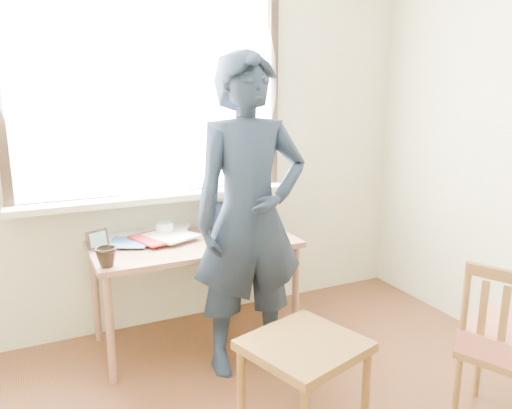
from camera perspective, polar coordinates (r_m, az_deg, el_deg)
name	(u,v)px	position (r m, az deg, el deg)	size (l,w,h in m)	color
room_shell	(326,89)	(1.77, 8.06, 12.98)	(3.52, 4.02, 2.61)	beige
desk	(195,252)	(3.23, -7.03, -5.39)	(1.28, 0.64, 0.68)	#895C44
laptop	(235,229)	(3.25, -2.36, -2.87)	(0.38, 0.33, 0.22)	black
mug_white	(165,230)	(3.32, -10.37, -2.83)	(0.12, 0.12, 0.09)	white
mug_dark	(106,257)	(2.85, -16.73, -5.77)	(0.12, 0.12, 0.11)	black
mouse	(270,234)	(3.29, 1.57, -3.34)	(0.08, 0.06, 0.03)	black
desk_clutter	(137,238)	(3.26, -13.48, -3.77)	(0.71, 0.47, 0.04)	#376DB4
book_a	(132,237)	(3.33, -13.97, -3.65)	(0.18, 0.24, 0.02)	white
book_b	(246,224)	(3.55, -1.17, -2.23)	(0.17, 0.24, 0.02)	white
picture_frame	(97,240)	(3.16, -17.67, -3.94)	(0.13, 0.07, 0.11)	black
work_chair	(304,357)	(2.42, 5.52, -16.95)	(0.61, 0.59, 0.50)	brown
side_chair	(509,342)	(2.75, 26.95, -13.88)	(0.51, 0.52, 0.86)	brown
person	(250,217)	(2.83, -0.70, -1.48)	(0.67, 0.44, 1.84)	#151F30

